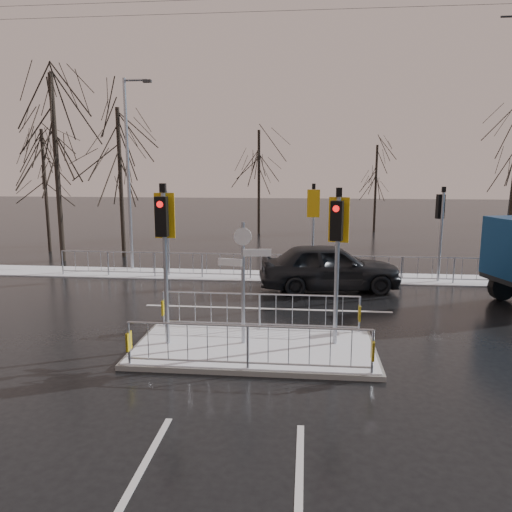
# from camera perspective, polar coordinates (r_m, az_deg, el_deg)

# --- Properties ---
(ground) EXTENTS (120.00, 120.00, 0.00)m
(ground) POSITION_cam_1_polar(r_m,az_deg,el_deg) (12.65, -0.20, -10.87)
(ground) COLOR black
(ground) RESTS_ON ground
(snow_verge) EXTENTS (30.00, 2.00, 0.04)m
(snow_verge) POSITION_cam_1_polar(r_m,az_deg,el_deg) (20.87, 2.27, -2.31)
(snow_verge) COLOR white
(snow_verge) RESTS_ON ground
(lane_markings) EXTENTS (8.00, 11.38, 0.01)m
(lane_markings) POSITION_cam_1_polar(r_m,az_deg,el_deg) (12.34, -0.36, -11.41)
(lane_markings) COLOR silver
(lane_markings) RESTS_ON ground
(traffic_island) EXTENTS (6.00, 3.04, 4.15)m
(traffic_island) POSITION_cam_1_polar(r_m,az_deg,el_deg) (12.53, -0.24, -9.18)
(traffic_island) COLOR slate
(traffic_island) RESTS_ON ground
(far_kerb_fixtures) EXTENTS (18.00, 0.65, 3.83)m
(far_kerb_fixtures) POSITION_cam_1_polar(r_m,az_deg,el_deg) (20.16, 3.04, 0.14)
(far_kerb_fixtures) COLOR #989CA5
(far_kerb_fixtures) RESTS_ON ground
(car_far_lane) EXTENTS (5.42, 2.85, 1.76)m
(car_far_lane) POSITION_cam_1_polar(r_m,az_deg,el_deg) (18.68, 8.41, -1.21)
(car_far_lane) COLOR black
(car_far_lane) RESTS_ON ground
(tree_near_a) EXTENTS (4.75, 4.75, 8.97)m
(tree_near_a) POSITION_cam_1_polar(r_m,az_deg,el_deg) (25.63, -22.05, 13.01)
(tree_near_a) COLOR black
(tree_near_a) RESTS_ON ground
(tree_near_b) EXTENTS (4.00, 4.00, 7.55)m
(tree_near_b) POSITION_cam_1_polar(r_m,az_deg,el_deg) (25.94, -15.35, 11.20)
(tree_near_b) COLOR black
(tree_near_b) RESTS_ON ground
(tree_near_c) EXTENTS (3.50, 3.50, 6.61)m
(tree_near_c) POSITION_cam_1_polar(r_m,az_deg,el_deg) (28.73, -23.08, 9.35)
(tree_near_c) COLOR black
(tree_near_c) RESTS_ON ground
(tree_far_a) EXTENTS (3.75, 3.75, 7.08)m
(tree_far_a) POSITION_cam_1_polar(r_m,az_deg,el_deg) (33.89, 0.33, 10.72)
(tree_far_a) COLOR black
(tree_far_a) RESTS_ON ground
(tree_far_b) EXTENTS (3.25, 3.25, 6.14)m
(tree_far_b) POSITION_cam_1_polar(r_m,az_deg,el_deg) (36.05, 13.58, 9.38)
(tree_far_b) COLOR black
(tree_far_b) RESTS_ON ground
(street_lamp_left) EXTENTS (1.25, 0.18, 8.20)m
(street_lamp_left) POSITION_cam_1_polar(r_m,az_deg,el_deg) (22.58, -14.25, 9.78)
(street_lamp_left) COLOR #989CA5
(street_lamp_left) RESTS_ON ground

